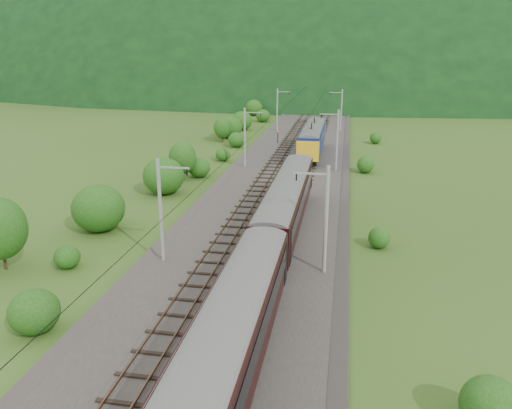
# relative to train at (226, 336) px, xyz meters

# --- Properties ---
(ground) EXTENTS (600.00, 600.00, 0.00)m
(ground) POSITION_rel_train_xyz_m (-2.40, 14.63, -3.60)
(ground) COLOR #324F18
(ground) RESTS_ON ground
(railbed) EXTENTS (14.00, 220.00, 0.30)m
(railbed) POSITION_rel_train_xyz_m (-2.40, 24.63, -3.45)
(railbed) COLOR #38332D
(railbed) RESTS_ON ground
(track_left) EXTENTS (2.40, 220.00, 0.27)m
(track_left) POSITION_rel_train_xyz_m (-4.80, 24.63, -3.22)
(track_left) COLOR brown
(track_left) RESTS_ON railbed
(track_right) EXTENTS (2.40, 220.00, 0.27)m
(track_right) POSITION_rel_train_xyz_m (0.00, 24.63, -3.22)
(track_right) COLOR brown
(track_right) RESTS_ON railbed
(catenary_left) EXTENTS (2.54, 192.28, 8.00)m
(catenary_left) POSITION_rel_train_xyz_m (-8.52, 46.63, 0.90)
(catenary_left) COLOR gray
(catenary_left) RESTS_ON railbed
(catenary_right) EXTENTS (2.54, 192.28, 8.00)m
(catenary_right) POSITION_rel_train_xyz_m (3.72, 46.63, 0.90)
(catenary_right) COLOR gray
(catenary_right) RESTS_ON railbed
(overhead_wires) EXTENTS (4.83, 198.00, 0.03)m
(overhead_wires) POSITION_rel_train_xyz_m (-2.40, 24.63, 3.50)
(overhead_wires) COLOR black
(overhead_wires) RESTS_ON ground
(mountain_main) EXTENTS (504.00, 360.00, 244.00)m
(mountain_main) POSITION_rel_train_xyz_m (-2.40, 274.63, -3.60)
(mountain_main) COLOR black
(mountain_main) RESTS_ON ground
(mountain_ridge) EXTENTS (336.00, 280.00, 132.00)m
(mountain_ridge) POSITION_rel_train_xyz_m (-122.40, 314.63, -3.60)
(mountain_ridge) COLOR black
(mountain_ridge) RESTS_ON ground
(train) EXTENTS (3.04, 122.09, 5.30)m
(train) POSITION_rel_train_xyz_m (0.00, 0.00, 0.00)
(train) COLOR black
(train) RESTS_ON ground
(hazard_post_near) EXTENTS (0.18, 0.18, 1.69)m
(hazard_post_near) POSITION_rel_train_xyz_m (-2.52, 44.79, -2.45)
(hazard_post_near) COLOR red
(hazard_post_near) RESTS_ON railbed
(hazard_post_far) EXTENTS (0.14, 0.14, 1.28)m
(hazard_post_far) POSITION_rel_train_xyz_m (-2.39, 35.86, -2.66)
(hazard_post_far) COLOR red
(hazard_post_far) RESTS_ON railbed
(signal) EXTENTS (0.23, 0.23, 2.07)m
(signal) POSITION_rel_train_xyz_m (-6.52, 64.70, -2.08)
(signal) COLOR black
(signal) RESTS_ON railbed
(vegetation_left) EXTENTS (10.89, 147.75, 5.68)m
(vegetation_left) POSITION_rel_train_xyz_m (-15.94, 39.81, -1.47)
(vegetation_left) COLOR #244412
(vegetation_left) RESTS_ON ground
(vegetation_right) EXTENTS (6.41, 95.23, 2.58)m
(vegetation_right) POSITION_rel_train_xyz_m (9.49, 9.44, -2.47)
(vegetation_right) COLOR #244412
(vegetation_right) RESTS_ON ground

